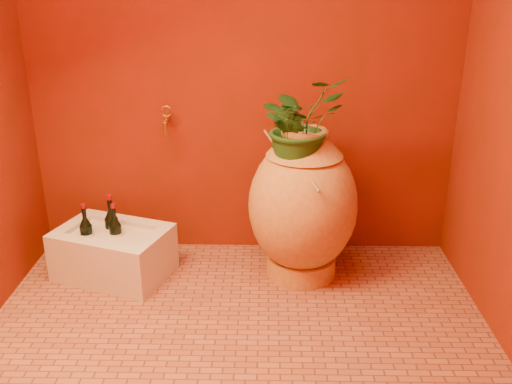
{
  "coord_description": "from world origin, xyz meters",
  "views": [
    {
      "loc": [
        0.14,
        -2.27,
        1.67
      ],
      "look_at": [
        0.09,
        0.35,
        0.63
      ],
      "focal_mm": 40.0,
      "sensor_mm": 36.0,
      "label": 1
    }
  ],
  "objects_px": {
    "wine_bottle_c": "(112,229)",
    "wall_tap": "(166,119)",
    "amphora": "(303,205)",
    "wine_bottle_a": "(116,235)",
    "stone_basin": "(114,253)",
    "wine_bottle_b": "(87,236)"
  },
  "relations": [
    {
      "from": "wine_bottle_c",
      "to": "wall_tap",
      "type": "distance_m",
      "value": 0.7
    },
    {
      "from": "wine_bottle_a",
      "to": "wall_tap",
      "type": "relative_size",
      "value": 1.79
    },
    {
      "from": "stone_basin",
      "to": "wine_bottle_c",
      "type": "distance_m",
      "value": 0.14
    },
    {
      "from": "wine_bottle_a",
      "to": "wall_tap",
      "type": "height_order",
      "value": "wall_tap"
    },
    {
      "from": "amphora",
      "to": "stone_basin",
      "type": "distance_m",
      "value": 1.12
    },
    {
      "from": "amphora",
      "to": "wine_bottle_a",
      "type": "height_order",
      "value": "amphora"
    },
    {
      "from": "amphora",
      "to": "wine_bottle_c",
      "type": "distance_m",
      "value": 1.09
    },
    {
      "from": "stone_basin",
      "to": "wine_bottle_b",
      "type": "relative_size",
      "value": 2.4
    },
    {
      "from": "wall_tap",
      "to": "wine_bottle_c",
      "type": "bearing_deg",
      "value": -137.2
    },
    {
      "from": "amphora",
      "to": "wine_bottle_c",
      "type": "xyz_separation_m",
      "value": [
        -1.08,
        -0.01,
        -0.16
      ]
    },
    {
      "from": "stone_basin",
      "to": "wine_bottle_b",
      "type": "xyz_separation_m",
      "value": [
        -0.13,
        -0.03,
        0.13
      ]
    },
    {
      "from": "wine_bottle_a",
      "to": "stone_basin",
      "type": "bearing_deg",
      "value": 146.92
    },
    {
      "from": "stone_basin",
      "to": "wine_bottle_a",
      "type": "xyz_separation_m",
      "value": [
        0.03,
        -0.02,
        0.13
      ]
    },
    {
      "from": "wine_bottle_a",
      "to": "wine_bottle_c",
      "type": "bearing_deg",
      "value": 123.12
    },
    {
      "from": "wine_bottle_a",
      "to": "wine_bottle_b",
      "type": "distance_m",
      "value": 0.16
    },
    {
      "from": "wine_bottle_b",
      "to": "wall_tap",
      "type": "distance_m",
      "value": 0.8
    },
    {
      "from": "wine_bottle_a",
      "to": "amphora",
      "type": "bearing_deg",
      "value": 3.05
    },
    {
      "from": "wine_bottle_c",
      "to": "wine_bottle_a",
      "type": "bearing_deg",
      "value": -56.88
    },
    {
      "from": "amphora",
      "to": "stone_basin",
      "type": "height_order",
      "value": "amphora"
    },
    {
      "from": "wine_bottle_b",
      "to": "wine_bottle_c",
      "type": "relative_size",
      "value": 0.91
    },
    {
      "from": "wine_bottle_c",
      "to": "wall_tap",
      "type": "height_order",
      "value": "wall_tap"
    },
    {
      "from": "wine_bottle_c",
      "to": "wall_tap",
      "type": "relative_size",
      "value": 1.99
    }
  ]
}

